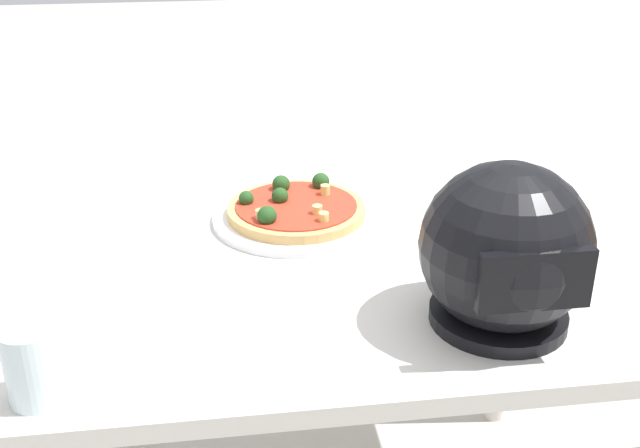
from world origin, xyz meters
name	(u,v)px	position (x,y,z in m)	size (l,w,h in m)	color
dining_table	(345,292)	(0.00, 0.00, 0.62)	(1.04, 0.84, 0.70)	beige
pizza_plate	(296,218)	(0.07, -0.13, 0.71)	(0.31, 0.31, 0.01)	white
pizza	(295,208)	(0.07, -0.13, 0.73)	(0.25, 0.25, 0.05)	tan
motorcycle_helmet	(505,251)	(-0.18, 0.26, 0.82)	(0.24, 0.24, 0.24)	black
drinking_glass	(33,364)	(0.45, 0.35, 0.76)	(0.07, 0.07, 0.10)	silver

